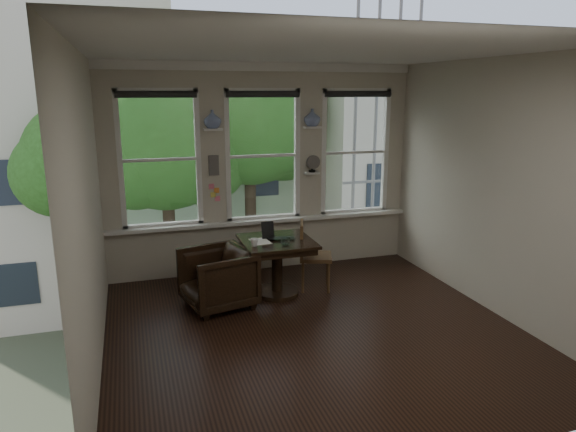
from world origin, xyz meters
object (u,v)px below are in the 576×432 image
object	(u,v)px
armchair_left	(218,278)
laptop	(282,240)
table	(277,268)
side_chair_right	(316,256)
mug	(254,242)

from	to	relation	value
armchair_left	laptop	world-z (taller)	laptop
table	armchair_left	xyz separation A→B (m)	(-0.81, -0.15, -0.01)
side_chair_right	mug	xyz separation A→B (m)	(-0.90, -0.23, 0.34)
mug	table	bearing A→B (deg)	27.37
table	mug	xyz separation A→B (m)	(-0.34, -0.18, 0.42)
table	armchair_left	distance (m)	0.82
side_chair_right	armchair_left	bearing A→B (deg)	118.05
table	mug	world-z (taller)	mug
table	laptop	size ratio (longest dim) A/B	2.66
armchair_left	table	bearing A→B (deg)	87.48
side_chair_right	mug	size ratio (longest dim) A/B	9.08
armchair_left	mug	xyz separation A→B (m)	(0.47, -0.03, 0.43)
armchair_left	side_chair_right	bearing A→B (deg)	85.57
armchair_left	side_chair_right	distance (m)	1.38
table	side_chair_right	xyz separation A→B (m)	(0.56, 0.06, 0.09)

